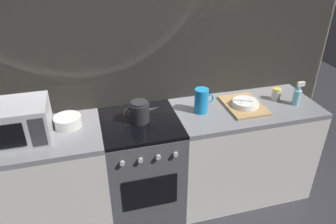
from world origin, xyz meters
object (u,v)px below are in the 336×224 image
(microwave, at_px, (14,123))
(spice_jar, at_px, (276,94))
(stove_unit, at_px, (143,167))
(mixing_bowl, at_px, (68,121))
(kettle, at_px, (140,112))
(spray_bottle, at_px, (297,96))
(pitcher, at_px, (202,101))
(dish_pile, at_px, (244,104))

(microwave, xyz_separation_m, spice_jar, (2.07, 0.06, -0.08))
(stove_unit, xyz_separation_m, mixing_bowl, (-0.53, 0.08, 0.49))
(kettle, xyz_separation_m, mixing_bowl, (-0.53, 0.07, -0.04))
(spray_bottle, bearing_deg, kettle, 176.59)
(microwave, height_order, kettle, microwave)
(stove_unit, xyz_separation_m, pitcher, (0.50, 0.02, 0.55))
(spray_bottle, bearing_deg, microwave, 178.40)
(microwave, height_order, spray_bottle, microwave)
(mixing_bowl, xyz_separation_m, spice_jar, (1.73, -0.03, 0.01))
(spray_bottle, bearing_deg, stove_unit, 177.05)
(stove_unit, relative_size, mixing_bowl, 4.50)
(microwave, bearing_deg, stove_unit, 0.44)
(pitcher, xyz_separation_m, spray_bottle, (0.81, -0.09, -0.02))
(kettle, height_order, dish_pile, kettle)
(stove_unit, distance_m, spice_jar, 1.30)
(kettle, bearing_deg, stove_unit, -91.61)
(pitcher, relative_size, dish_pile, 0.50)
(microwave, height_order, mixing_bowl, microwave)
(spray_bottle, bearing_deg, spice_jar, 134.18)
(pitcher, distance_m, spray_bottle, 0.82)
(microwave, xyz_separation_m, kettle, (0.87, 0.02, -0.05))
(spice_jar, relative_size, spray_bottle, 0.52)
(microwave, bearing_deg, pitcher, 1.21)
(stove_unit, relative_size, pitcher, 4.50)
(kettle, bearing_deg, microwave, -178.86)
(stove_unit, distance_m, microwave, 1.05)
(dish_pile, relative_size, spray_bottle, 1.97)
(microwave, distance_m, spice_jar, 2.07)
(mixing_bowl, height_order, dish_pile, mixing_bowl)
(mixing_bowl, relative_size, spray_bottle, 0.99)
(microwave, height_order, spice_jar, microwave)
(spray_bottle, bearing_deg, mixing_bowl, 175.46)
(mixing_bowl, xyz_separation_m, spray_bottle, (1.84, -0.15, 0.04))
(stove_unit, relative_size, dish_pile, 2.25)
(dish_pile, bearing_deg, kettle, 179.38)
(kettle, bearing_deg, pitcher, 1.33)
(microwave, distance_m, mixing_bowl, 0.36)
(pitcher, bearing_deg, spray_bottle, -6.34)
(spray_bottle, bearing_deg, pitcher, 173.66)
(mixing_bowl, relative_size, dish_pile, 0.50)
(stove_unit, relative_size, microwave, 1.96)
(stove_unit, bearing_deg, microwave, -179.56)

